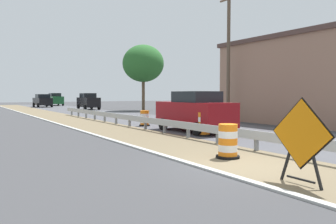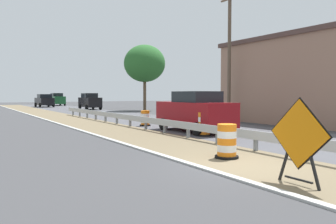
{
  "view_description": "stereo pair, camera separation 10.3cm",
  "coord_description": "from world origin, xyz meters",
  "px_view_note": "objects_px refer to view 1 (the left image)",
  "views": [
    {
      "loc": [
        -6.79,
        -6.7,
        1.98
      ],
      "look_at": [
        1.47,
        6.74,
        1.14
      ],
      "focal_mm": 36.48,
      "sensor_mm": 36.0,
      "label": 1
    },
    {
      "loc": [
        -6.7,
        -6.75,
        1.98
      ],
      "look_at": [
        1.47,
        6.74,
        1.14
      ],
      "focal_mm": 36.48,
      "sensor_mm": 36.0,
      "label": 2
    }
  ],
  "objects_px": {
    "car_trailing_near_lane": "(88,101)",
    "traffic_barrel_nearest": "(228,143)",
    "car_mid_far_lane": "(55,99)",
    "utility_pole_near": "(228,55)",
    "car_lead_near_lane": "(195,112)",
    "warning_sign_diamond": "(301,137)",
    "traffic_barrel_mid": "(145,119)",
    "car_lead_far_lane": "(43,101)",
    "traffic_barrel_close": "(204,125)"
  },
  "relations": [
    {
      "from": "car_trailing_near_lane",
      "to": "traffic_barrel_nearest",
      "type": "bearing_deg",
      "value": -11.3
    },
    {
      "from": "car_mid_far_lane",
      "to": "utility_pole_near",
      "type": "height_order",
      "value": "utility_pole_near"
    },
    {
      "from": "traffic_barrel_nearest",
      "to": "car_lead_near_lane",
      "type": "bearing_deg",
      "value": 61.9
    },
    {
      "from": "warning_sign_diamond",
      "to": "car_mid_far_lane",
      "type": "bearing_deg",
      "value": -97.01
    },
    {
      "from": "warning_sign_diamond",
      "to": "car_lead_near_lane",
      "type": "bearing_deg",
      "value": -112.51
    },
    {
      "from": "car_mid_far_lane",
      "to": "utility_pole_near",
      "type": "xyz_separation_m",
      "value": [
        2.18,
        -41.27,
        3.64
      ]
    },
    {
      "from": "utility_pole_near",
      "to": "car_mid_far_lane",
      "type": "bearing_deg",
      "value": 93.03
    },
    {
      "from": "warning_sign_diamond",
      "to": "traffic_barrel_nearest",
      "type": "distance_m",
      "value": 3.32
    },
    {
      "from": "traffic_barrel_nearest",
      "to": "traffic_barrel_mid",
      "type": "relative_size",
      "value": 1.1
    },
    {
      "from": "warning_sign_diamond",
      "to": "car_lead_far_lane",
      "type": "xyz_separation_m",
      "value": [
        4.48,
        48.98,
        -0.07
      ]
    },
    {
      "from": "traffic_barrel_close",
      "to": "car_lead_near_lane",
      "type": "distance_m",
      "value": 1.92
    },
    {
      "from": "traffic_barrel_close",
      "to": "utility_pole_near",
      "type": "height_order",
      "value": "utility_pole_near"
    },
    {
      "from": "traffic_barrel_close",
      "to": "car_mid_far_lane",
      "type": "xyz_separation_m",
      "value": [
        4.18,
        46.76,
        0.55
      ]
    },
    {
      "from": "warning_sign_diamond",
      "to": "traffic_barrel_close",
      "type": "xyz_separation_m",
      "value": [
        3.53,
        8.03,
        -0.54
      ]
    },
    {
      "from": "traffic_barrel_nearest",
      "to": "car_trailing_near_lane",
      "type": "xyz_separation_m",
      "value": [
        7.01,
        34.29,
        0.56
      ]
    },
    {
      "from": "car_trailing_near_lane",
      "to": "car_mid_far_lane",
      "type": "bearing_deg",
      "value": -179.62
    },
    {
      "from": "traffic_barrel_close",
      "to": "car_trailing_near_lane",
      "type": "distance_m",
      "value": 29.76
    },
    {
      "from": "traffic_barrel_nearest",
      "to": "traffic_barrel_close",
      "type": "xyz_separation_m",
      "value": [
        2.79,
        4.84,
        0.03
      ]
    },
    {
      "from": "traffic_barrel_mid",
      "to": "car_mid_far_lane",
      "type": "distance_m",
      "value": 41.08
    },
    {
      "from": "traffic_barrel_mid",
      "to": "car_lead_near_lane",
      "type": "height_order",
      "value": "car_lead_near_lane"
    },
    {
      "from": "traffic_barrel_nearest",
      "to": "car_mid_far_lane",
      "type": "bearing_deg",
      "value": 82.31
    },
    {
      "from": "traffic_barrel_nearest",
      "to": "traffic_barrel_close",
      "type": "bearing_deg",
      "value": 60.03
    },
    {
      "from": "traffic_barrel_close",
      "to": "car_trailing_near_lane",
      "type": "xyz_separation_m",
      "value": [
        4.22,
        29.45,
        0.53
      ]
    },
    {
      "from": "traffic_barrel_close",
      "to": "car_trailing_near_lane",
      "type": "relative_size",
      "value": 0.26
    },
    {
      "from": "traffic_barrel_close",
      "to": "car_trailing_near_lane",
      "type": "height_order",
      "value": "car_trailing_near_lane"
    },
    {
      "from": "car_trailing_near_lane",
      "to": "utility_pole_near",
      "type": "bearing_deg",
      "value": 5.36
    },
    {
      "from": "warning_sign_diamond",
      "to": "traffic_barrel_close",
      "type": "bearing_deg",
      "value": -112.74
    },
    {
      "from": "traffic_barrel_close",
      "to": "car_mid_far_lane",
      "type": "relative_size",
      "value": 0.24
    },
    {
      "from": "traffic_barrel_nearest",
      "to": "traffic_barrel_close",
      "type": "height_order",
      "value": "traffic_barrel_close"
    },
    {
      "from": "car_mid_far_lane",
      "to": "utility_pole_near",
      "type": "bearing_deg",
      "value": 3.28
    },
    {
      "from": "warning_sign_diamond",
      "to": "traffic_barrel_mid",
      "type": "relative_size",
      "value": 2.01
    },
    {
      "from": "traffic_barrel_mid",
      "to": "car_trailing_near_lane",
      "type": "bearing_deg",
      "value": 79.71
    },
    {
      "from": "car_lead_far_lane",
      "to": "utility_pole_near",
      "type": "xyz_separation_m",
      "value": [
        5.41,
        -35.46,
        3.73
      ]
    },
    {
      "from": "traffic_barrel_nearest",
      "to": "traffic_barrel_close",
      "type": "relative_size",
      "value": 0.94
    },
    {
      "from": "traffic_barrel_close",
      "to": "car_lead_far_lane",
      "type": "xyz_separation_m",
      "value": [
        0.95,
        40.95,
        0.47
      ]
    },
    {
      "from": "traffic_barrel_close",
      "to": "car_trailing_near_lane",
      "type": "bearing_deg",
      "value": 81.85
    },
    {
      "from": "traffic_barrel_mid",
      "to": "car_lead_near_lane",
      "type": "xyz_separation_m",
      "value": [
        0.76,
        -4.21,
        0.63
      ]
    },
    {
      "from": "traffic_barrel_mid",
      "to": "warning_sign_diamond",
      "type": "bearing_deg",
      "value": -104.0
    },
    {
      "from": "car_trailing_near_lane",
      "to": "utility_pole_near",
      "type": "xyz_separation_m",
      "value": [
        2.15,
        -23.96,
        3.67
      ]
    },
    {
      "from": "traffic_barrel_close",
      "to": "car_mid_far_lane",
      "type": "distance_m",
      "value": 46.95
    },
    {
      "from": "car_mid_far_lane",
      "to": "car_lead_near_lane",
      "type": "bearing_deg",
      "value": -4.16
    },
    {
      "from": "warning_sign_diamond",
      "to": "car_lead_far_lane",
      "type": "height_order",
      "value": "car_lead_far_lane"
    },
    {
      "from": "traffic_barrel_close",
      "to": "utility_pole_near",
      "type": "relative_size",
      "value": 0.12
    },
    {
      "from": "utility_pole_near",
      "to": "car_trailing_near_lane",
      "type": "bearing_deg",
      "value": 95.12
    },
    {
      "from": "car_trailing_near_lane",
      "to": "car_lead_far_lane",
      "type": "bearing_deg",
      "value": -163.89
    },
    {
      "from": "car_lead_near_lane",
      "to": "traffic_barrel_nearest",
      "type": "bearing_deg",
      "value": 151.68
    },
    {
      "from": "car_lead_far_lane",
      "to": "car_mid_far_lane",
      "type": "distance_m",
      "value": 6.65
    },
    {
      "from": "traffic_barrel_nearest",
      "to": "car_trailing_near_lane",
      "type": "distance_m",
      "value": 35.01
    },
    {
      "from": "traffic_barrel_close",
      "to": "traffic_barrel_nearest",
      "type": "bearing_deg",
      "value": -119.97
    },
    {
      "from": "car_trailing_near_lane",
      "to": "traffic_barrel_mid",
      "type": "bearing_deg",
      "value": -10.04
    }
  ]
}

